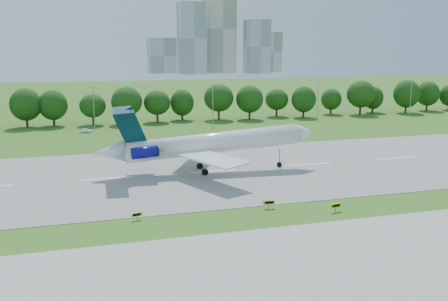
% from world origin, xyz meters
% --- Properties ---
extents(ground, '(600.00, 600.00, 0.00)m').
position_xyz_m(ground, '(0.00, 0.00, 0.00)').
color(ground, '#35631A').
rests_on(ground, ground).
extents(runway, '(400.00, 45.00, 0.08)m').
position_xyz_m(runway, '(0.00, 25.00, 0.04)').
color(runway, gray).
rests_on(runway, ground).
extents(taxiway, '(400.00, 23.00, 0.08)m').
position_xyz_m(taxiway, '(0.00, -18.00, 0.04)').
color(taxiway, '#ADADA8').
rests_on(taxiway, ground).
extents(tree_line, '(288.40, 8.40, 10.40)m').
position_xyz_m(tree_line, '(0.00, 92.00, 6.19)').
color(tree_line, '#382314').
rests_on(tree_line, ground).
extents(light_poles, '(175.90, 0.25, 12.19)m').
position_xyz_m(light_poles, '(-2.50, 82.00, 6.34)').
color(light_poles, gray).
rests_on(light_poles, ground).
extents(skyline, '(127.00, 52.00, 80.00)m').
position_xyz_m(skyline, '(100.16, 390.61, 30.46)').
color(skyline, '#B2B2B7').
rests_on(skyline, ground).
extents(airliner, '(42.15, 30.66, 12.80)m').
position_xyz_m(airliner, '(-2.14, 25.08, 5.55)').
color(airliner, white).
rests_on(airliner, ground).
extents(taxi_sign_left, '(1.49, 0.51, 1.05)m').
position_xyz_m(taxi_sign_left, '(-17.16, 1.61, 0.77)').
color(taxi_sign_left, gray).
rests_on(taxi_sign_left, ground).
extents(taxi_sign_centre, '(1.77, 0.42, 1.24)m').
position_xyz_m(taxi_sign_centre, '(1.89, 1.28, 0.91)').
color(taxi_sign_centre, gray).
rests_on(taxi_sign_centre, ground).
extents(taxi_sign_right, '(1.78, 0.52, 1.25)m').
position_xyz_m(taxi_sign_right, '(10.56, -2.77, 0.92)').
color(taxi_sign_right, gray).
rests_on(taxi_sign_right, ground).
extents(service_vehicle_a, '(3.30, 1.17, 1.08)m').
position_xyz_m(service_vehicle_a, '(-22.53, 77.61, 0.54)').
color(service_vehicle_a, white).
rests_on(service_vehicle_a, ground).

